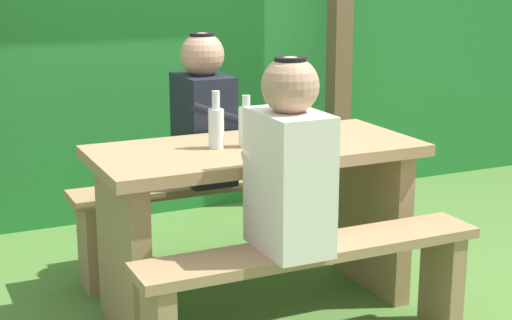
# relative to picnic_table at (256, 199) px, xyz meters

# --- Properties ---
(ground_plane) EXTENTS (12.00, 12.00, 0.00)m
(ground_plane) POSITION_rel_picnic_table_xyz_m (0.00, 0.00, -0.51)
(ground_plane) COLOR #4B7530
(hedge_backdrop) EXTENTS (6.40, 0.67, 1.62)m
(hedge_backdrop) POSITION_rel_picnic_table_xyz_m (0.00, 1.83, 0.30)
(hedge_backdrop) COLOR #23732B
(hedge_backdrop) RESTS_ON ground_plane
(pergola_post_right) EXTENTS (0.12, 0.12, 2.27)m
(pergola_post_right) POSITION_rel_picnic_table_xyz_m (1.16, 1.26, 0.63)
(pergola_post_right) COLOR brown
(pergola_post_right) RESTS_ON ground_plane
(picnic_table) EXTENTS (1.40, 0.64, 0.75)m
(picnic_table) POSITION_rel_picnic_table_xyz_m (0.00, 0.00, 0.00)
(picnic_table) COLOR #9E7A51
(picnic_table) RESTS_ON ground_plane
(bench_near) EXTENTS (1.40, 0.24, 0.47)m
(bench_near) POSITION_rel_picnic_table_xyz_m (0.00, -0.51, -0.17)
(bench_near) COLOR #9E7A51
(bench_near) RESTS_ON ground_plane
(bench_far) EXTENTS (1.40, 0.24, 0.47)m
(bench_far) POSITION_rel_picnic_table_xyz_m (0.00, 0.51, -0.17)
(bench_far) COLOR #9E7A51
(bench_far) RESTS_ON ground_plane
(person_white_shirt) EXTENTS (0.25, 0.35, 0.72)m
(person_white_shirt) POSITION_rel_picnic_table_xyz_m (-0.10, -0.51, 0.29)
(person_white_shirt) COLOR silver
(person_white_shirt) RESTS_ON bench_near
(person_black_coat) EXTENTS (0.25, 0.35, 0.72)m
(person_black_coat) POSITION_rel_picnic_table_xyz_m (-0.04, 0.51, 0.29)
(person_black_coat) COLOR black
(person_black_coat) RESTS_ON bench_far
(drinking_glass) EXTENTS (0.07, 0.07, 0.10)m
(drinking_glass) POSITION_rel_picnic_table_xyz_m (0.27, 0.03, 0.29)
(drinking_glass) COLOR silver
(drinking_glass) RESTS_ON picnic_table
(bottle_left) EXTENTS (0.07, 0.07, 0.24)m
(bottle_left) POSITION_rel_picnic_table_xyz_m (-0.17, 0.02, 0.34)
(bottle_left) COLOR silver
(bottle_left) RESTS_ON picnic_table
(bottle_right) EXTENTS (0.07, 0.07, 0.22)m
(bottle_right) POSITION_rel_picnic_table_xyz_m (-0.05, -0.01, 0.33)
(bottle_right) COLOR silver
(bottle_right) RESTS_ON picnic_table
(cell_phone) EXTENTS (0.13, 0.16, 0.01)m
(cell_phone) POSITION_rel_picnic_table_xyz_m (0.04, 0.13, 0.24)
(cell_phone) COLOR black
(cell_phone) RESTS_ON picnic_table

